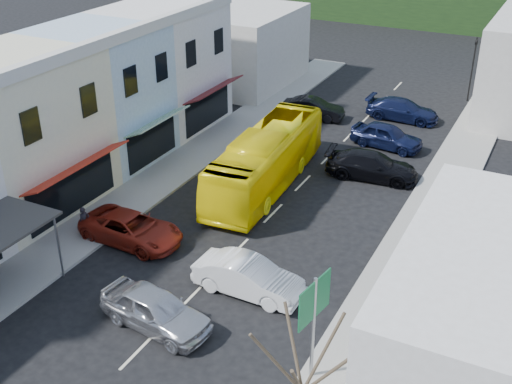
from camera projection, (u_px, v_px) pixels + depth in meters
name	position (u px, v px, depth m)	size (l,w,h in m)	color
ground	(193.00, 295.00, 27.48)	(120.00, 120.00, 0.00)	black
sidewalk_left	(174.00, 170.00, 38.37)	(3.00, 52.00, 0.15)	gray
sidewalk_right	(424.00, 228.00, 32.37)	(3.00, 52.00, 0.15)	gray
shopfront_row	(41.00, 122.00, 34.59)	(8.25, 30.00, 8.00)	beige
distant_block_left	(241.00, 47.00, 52.29)	(8.00, 10.00, 6.00)	#B7B2A8
bus	(266.00, 161.00, 36.02)	(2.50, 11.60, 3.10)	#FCE409
car_silver	(156.00, 312.00, 25.33)	(1.80, 4.40, 1.40)	#BBBBC0
car_white	(249.00, 279.00, 27.32)	(1.80, 4.40, 1.40)	silver
car_red	(132.00, 229.00, 31.02)	(1.90, 4.60, 1.40)	maroon
car_black_near	(372.00, 167.00, 37.31)	(1.84, 4.50, 1.40)	black
car_navy_mid	(387.00, 137.00, 41.29)	(1.80, 4.40, 1.40)	black
car_black_far	(313.00, 109.00, 45.94)	(1.80, 4.40, 1.40)	black
car_navy_far	(403.00, 110.00, 45.71)	(1.84, 4.50, 1.40)	black
pedestrian_left	(84.00, 220.00, 31.23)	(0.60, 0.40, 1.70)	black
direction_sign	(313.00, 330.00, 22.09)	(0.53, 1.96, 4.35)	#0E512C
traffic_signal	(472.00, 70.00, 48.45)	(0.86, 1.10, 4.94)	black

